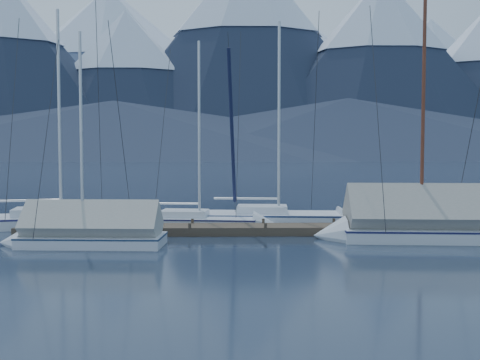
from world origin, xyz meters
name	(u,v)px	position (x,y,z in m)	size (l,w,h in m)	color
ground	(241,242)	(0.00, 0.00, 0.00)	(1000.00, 1000.00, 0.00)	black
mountain_range	(238,81)	(4.12, 370.45, 58.65)	(877.00, 584.00, 150.50)	#475675
dock	(240,231)	(0.00, 2.00, 0.11)	(18.00, 1.50, 0.54)	#382D23
mooring_posts	(228,225)	(-0.50, 2.00, 0.35)	(15.12, 1.52, 0.35)	#382D23
sailboat_open_left	(74,222)	(-7.47, 4.32, 0.19)	(8.31, 3.98, 10.60)	silver
sailboat_open_mid	(210,223)	(-1.31, 3.99, 0.16)	(7.03, 2.97, 9.07)	silver
sailboat_open_right	(290,220)	(2.41, 5.00, 0.18)	(7.93, 3.34, 10.30)	silver
sailboat_covered_near	(417,226)	(6.70, 0.42, 0.51)	(8.10, 3.42, 10.32)	silver
sailboat_covered_far	(80,235)	(-5.73, -0.69, 0.40)	(5.98, 2.51, 8.27)	silver
person	(422,206)	(7.50, 1.99, 1.10)	(0.56, 0.37, 1.53)	black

